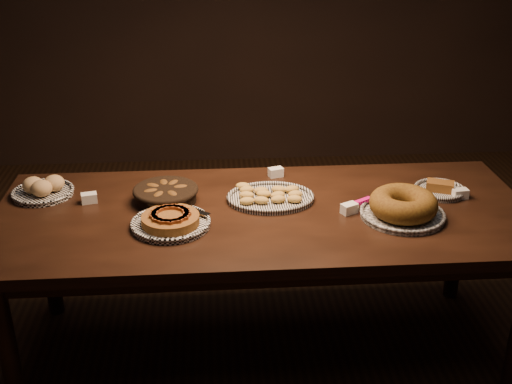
{
  "coord_description": "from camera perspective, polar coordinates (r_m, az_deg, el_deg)",
  "views": [
    {
      "loc": [
        -0.22,
        -2.55,
        2.02
      ],
      "look_at": [
        -0.03,
        0.05,
        0.82
      ],
      "focal_mm": 45.0,
      "sensor_mm": 36.0,
      "label": 1
    }
  ],
  "objects": [
    {
      "name": "croissant_basket",
      "position": [
        2.96,
        -8.04,
        -0.07
      ],
      "size": [
        0.35,
        0.35,
        0.07
      ],
      "rotation": [
        0.0,
        0.0,
        -0.35
      ],
      "color": "black",
      "rests_on": "buffet_table"
    },
    {
      "name": "apple_tart_plate",
      "position": [
        2.74,
        -7.59,
        -2.58
      ],
      "size": [
        0.34,
        0.37,
        0.06
      ],
      "rotation": [
        0.0,
        0.0,
        0.43
      ],
      "color": "white",
      "rests_on": "buffet_table"
    },
    {
      "name": "ground",
      "position": [
        3.26,
        0.65,
        -13.55
      ],
      "size": [
        5.0,
        5.0,
        0.0
      ],
      "primitive_type": "plane",
      "color": "black",
      "rests_on": "ground"
    },
    {
      "name": "buffet_table",
      "position": [
        2.89,
        0.71,
        -2.98
      ],
      "size": [
        2.4,
        1.0,
        0.75
      ],
      "color": "black",
      "rests_on": "ground"
    },
    {
      "name": "bread_roll_plate",
      "position": [
        3.15,
        -18.41,
        0.26
      ],
      "size": [
        0.29,
        0.29,
        0.09
      ],
      "rotation": [
        0.0,
        0.0,
        -0.02
      ],
      "color": "white",
      "rests_on": "buffet_table"
    },
    {
      "name": "loaf_plate",
      "position": [
        3.15,
        16.02,
        0.24
      ],
      "size": [
        0.24,
        0.24,
        0.06
      ],
      "rotation": [
        0.0,
        0.0,
        -0.4
      ],
      "color": "black",
      "rests_on": "buffet_table"
    },
    {
      "name": "madeleine_platter",
      "position": [
        2.95,
        1.23,
        -0.4
      ],
      "size": [
        0.4,
        0.32,
        0.05
      ],
      "rotation": [
        0.0,
        0.0,
        -0.43
      ],
      "color": "black",
      "rests_on": "buffet_table"
    },
    {
      "name": "bundt_cake_plate",
      "position": [
        2.86,
        12.93,
        -1.29
      ],
      "size": [
        0.42,
        0.42,
        0.11
      ],
      "rotation": [
        0.0,
        0.0,
        -0.41
      ],
      "color": "black",
      "rests_on": "buffet_table"
    },
    {
      "name": "tent_cards",
      "position": [
        2.94,
        1.4,
        -0.41
      ],
      "size": [
        1.78,
        0.5,
        0.04
      ],
      "color": "white",
      "rests_on": "buffet_table"
    }
  ]
}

